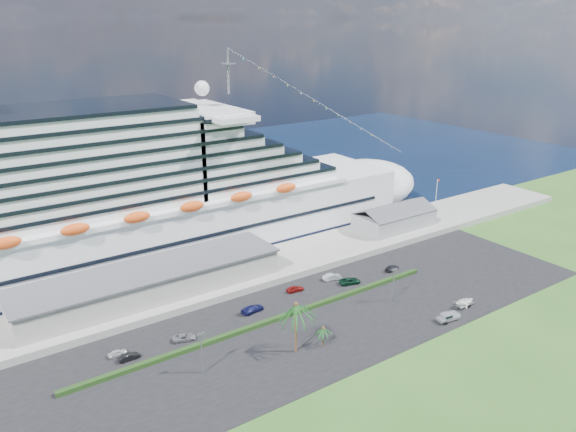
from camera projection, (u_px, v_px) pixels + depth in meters
ground at (348, 345)px, 111.56m from camera, size 420.00×420.00×0.00m
asphalt_lot at (315, 322)px, 120.07m from camera, size 140.00×38.00×0.12m
wharf at (246, 271)px, 142.29m from camera, size 240.00×20.00×1.80m
water at (125, 190)px, 212.42m from camera, size 420.00×160.00×0.02m
cruise_ship at (125, 202)px, 144.12m from camera, size 191.00×38.00×54.00m
terminal_building at (151, 281)px, 127.53m from camera, size 61.00×15.00×6.30m
port_shed at (394, 219)px, 168.98m from camera, size 24.00×12.31×7.37m
flagpole at (436, 196)px, 177.35m from camera, size 1.08×0.16×12.00m
hedge at (271, 321)px, 119.50m from camera, size 88.00×1.10×0.90m
lamp_post_left at (202, 348)px, 100.99m from camera, size 1.60×0.35×8.27m
lamp_post_right at (394, 281)px, 126.69m from camera, size 1.60×0.35×8.27m
palm_tall at (296, 310)px, 106.24m from camera, size 8.82×8.82×11.13m
palm_short at (323, 330)px, 109.86m from camera, size 3.53×3.53×4.56m
parked_car_0 at (118, 353)px, 107.67m from camera, size 3.67×1.58×1.23m
parked_car_1 at (129, 357)px, 106.36m from camera, size 4.10×1.46×1.35m
parked_car_2 at (184, 338)px, 112.80m from camera, size 5.04×3.41×1.28m
parked_car_3 at (252, 309)px, 123.67m from camera, size 5.68×2.82×1.59m
parked_car_4 at (295, 289)px, 132.98m from camera, size 4.44×2.19×1.46m
parked_car_5 at (332, 277)px, 138.92m from camera, size 5.01×2.69×1.57m
parked_car_6 at (350, 281)px, 136.89m from camera, size 5.79×3.94×1.47m
parked_car_7 at (392, 268)px, 144.22m from camera, size 4.80×2.72×1.31m
pickup_truck at (448, 317)px, 119.95m from camera, size 5.54×2.74×1.87m
boat_trailer at (465, 302)px, 125.88m from camera, size 5.98×3.80×1.73m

